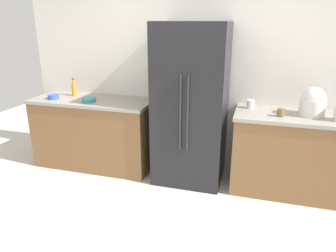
{
  "coord_description": "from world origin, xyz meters",
  "views": [
    {
      "loc": [
        0.75,
        -2.13,
        1.89
      ],
      "look_at": [
        0.0,
        0.41,
        0.99
      ],
      "focal_mm": 33.16,
      "sensor_mm": 36.0,
      "label": 1
    }
  ],
  "objects_px": {
    "bowl_a": "(89,100)",
    "bowl_b": "(53,97)",
    "rice_cooker": "(313,103)",
    "cup_b": "(281,112)",
    "refrigerator": "(191,105)",
    "cup_a": "(251,104)",
    "bottle_a": "(74,89)"
  },
  "relations": [
    {
      "from": "rice_cooker",
      "to": "bottle_a",
      "type": "height_order",
      "value": "rice_cooker"
    },
    {
      "from": "rice_cooker",
      "to": "bowl_a",
      "type": "distance_m",
      "value": 2.62
    },
    {
      "from": "cup_b",
      "to": "bowl_b",
      "type": "height_order",
      "value": "cup_b"
    },
    {
      "from": "bowl_a",
      "to": "bowl_b",
      "type": "height_order",
      "value": "bowl_b"
    },
    {
      "from": "bottle_a",
      "to": "rice_cooker",
      "type": "bearing_deg",
      "value": -1.81
    },
    {
      "from": "rice_cooker",
      "to": "bowl_b",
      "type": "height_order",
      "value": "rice_cooker"
    },
    {
      "from": "rice_cooker",
      "to": "cup_b",
      "type": "bearing_deg",
      "value": -157.27
    },
    {
      "from": "refrigerator",
      "to": "bowl_a",
      "type": "height_order",
      "value": "refrigerator"
    },
    {
      "from": "cup_a",
      "to": "bowl_b",
      "type": "bearing_deg",
      "value": -174.16
    },
    {
      "from": "refrigerator",
      "to": "cup_a",
      "type": "relative_size",
      "value": 19.11
    },
    {
      "from": "bowl_a",
      "to": "bowl_b",
      "type": "relative_size",
      "value": 1.24
    },
    {
      "from": "rice_cooker",
      "to": "bowl_b",
      "type": "relative_size",
      "value": 2.17
    },
    {
      "from": "rice_cooker",
      "to": "bowl_a",
      "type": "xyz_separation_m",
      "value": [
        -2.62,
        -0.14,
        -0.12
      ]
    },
    {
      "from": "rice_cooker",
      "to": "cup_b",
      "type": "xyz_separation_m",
      "value": [
        -0.32,
        -0.13,
        -0.1
      ]
    },
    {
      "from": "refrigerator",
      "to": "rice_cooker",
      "type": "distance_m",
      "value": 1.33
    },
    {
      "from": "rice_cooker",
      "to": "cup_a",
      "type": "relative_size",
      "value": 3.14
    },
    {
      "from": "bottle_a",
      "to": "cup_b",
      "type": "height_order",
      "value": "bottle_a"
    },
    {
      "from": "refrigerator",
      "to": "rice_cooker",
      "type": "relative_size",
      "value": 6.09
    },
    {
      "from": "rice_cooker",
      "to": "cup_a",
      "type": "height_order",
      "value": "rice_cooker"
    },
    {
      "from": "cup_b",
      "to": "rice_cooker",
      "type": "bearing_deg",
      "value": 22.73
    },
    {
      "from": "refrigerator",
      "to": "cup_a",
      "type": "distance_m",
      "value": 0.7
    },
    {
      "from": "refrigerator",
      "to": "bowl_a",
      "type": "bearing_deg",
      "value": -175.24
    },
    {
      "from": "cup_b",
      "to": "bowl_a",
      "type": "distance_m",
      "value": 2.3
    },
    {
      "from": "rice_cooker",
      "to": "cup_a",
      "type": "bearing_deg",
      "value": 169.77
    },
    {
      "from": "refrigerator",
      "to": "bowl_b",
      "type": "xyz_separation_m",
      "value": [
        -1.82,
        -0.1,
        0.01
      ]
    },
    {
      "from": "bottle_a",
      "to": "bowl_a",
      "type": "xyz_separation_m",
      "value": [
        0.36,
        -0.24,
        -0.07
      ]
    },
    {
      "from": "refrigerator",
      "to": "bowl_a",
      "type": "xyz_separation_m",
      "value": [
        -1.29,
        -0.11,
        0.0
      ]
    },
    {
      "from": "cup_b",
      "to": "bowl_a",
      "type": "bearing_deg",
      "value": -179.72
    },
    {
      "from": "cup_b",
      "to": "bowl_a",
      "type": "relative_size",
      "value": 0.5
    },
    {
      "from": "cup_b",
      "to": "bowl_a",
      "type": "height_order",
      "value": "cup_b"
    },
    {
      "from": "bowl_a",
      "to": "cup_a",
      "type": "bearing_deg",
      "value": 7.52
    },
    {
      "from": "refrigerator",
      "to": "bottle_a",
      "type": "height_order",
      "value": "refrigerator"
    }
  ]
}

